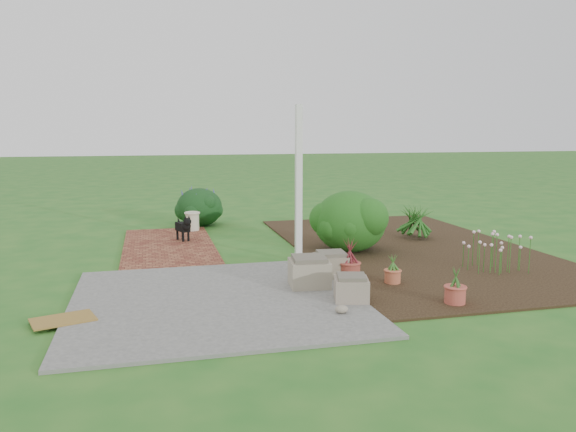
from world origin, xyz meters
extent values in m
plane|color=#22631F|center=(0.00, 0.00, 0.00)|extent=(80.00, 80.00, 0.00)
cube|color=#595957|center=(-1.25, -1.75, 0.02)|extent=(3.50, 3.50, 0.04)
cube|color=brown|center=(-1.70, 1.75, 0.02)|extent=(1.60, 3.50, 0.04)
cube|color=black|center=(2.50, 0.50, 0.01)|extent=(4.00, 7.00, 0.03)
cube|color=white|center=(0.30, 0.10, 1.25)|extent=(0.10, 0.10, 2.50)
cube|color=#726758|center=(0.35, -2.21, 0.17)|extent=(0.49, 0.49, 0.27)
cube|color=gray|center=(0.03, -1.47, 0.21)|extent=(0.57, 0.57, 0.34)
cube|color=gray|center=(0.48, -1.04, 0.19)|extent=(0.49, 0.49, 0.30)
cube|color=brown|center=(-2.98, -2.15, 0.05)|extent=(0.75, 0.60, 0.02)
cube|color=black|center=(-1.42, 2.11, 0.29)|extent=(0.27, 0.39, 0.16)
cylinder|color=black|center=(-1.43, 1.98, 0.13)|extent=(0.04, 0.04, 0.18)
cylinder|color=black|center=(-1.33, 2.02, 0.13)|extent=(0.04, 0.04, 0.18)
cylinder|color=black|center=(-1.52, 2.21, 0.13)|extent=(0.04, 0.04, 0.18)
cylinder|color=black|center=(-1.42, 2.25, 0.13)|extent=(0.04, 0.04, 0.18)
sphere|color=black|center=(-1.35, 1.91, 0.42)|extent=(0.15, 0.15, 0.15)
cone|color=black|center=(-1.49, 2.29, 0.40)|extent=(0.09, 0.12, 0.13)
cylinder|color=beige|center=(-1.17, 3.15, 0.23)|extent=(0.35, 0.35, 0.37)
ellipsoid|color=#18390D|center=(1.35, 0.59, 0.56)|extent=(1.50, 1.50, 1.07)
cylinder|color=#974033|center=(0.69, -1.24, 0.15)|extent=(0.31, 0.31, 0.24)
cylinder|color=#B05B3B|center=(1.19, -1.57, 0.12)|extent=(0.22, 0.22, 0.18)
cylinder|color=#B04A3B|center=(1.54, -2.60, 0.14)|extent=(0.28, 0.28, 0.21)
ellipsoid|color=black|center=(-0.94, 3.96, 0.43)|extent=(1.06, 1.06, 0.86)
camera|label=1|loc=(-2.01, -8.48, 2.11)|focal=35.00mm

